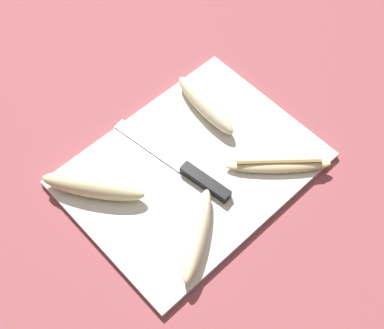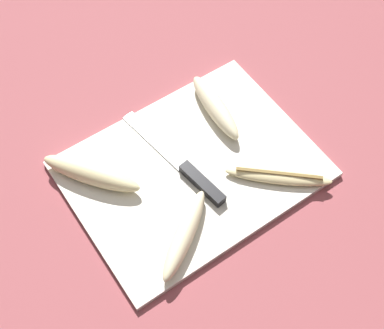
{
  "view_description": "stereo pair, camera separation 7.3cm",
  "coord_description": "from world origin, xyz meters",
  "px_view_note": "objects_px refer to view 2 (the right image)",
  "views": [
    {
      "loc": [
        -0.33,
        -0.36,
        0.83
      ],
      "look_at": [
        0.0,
        0.0,
        0.02
      ],
      "focal_mm": 50.0,
      "sensor_mm": 36.0,
      "label": 1
    },
    {
      "loc": [
        -0.28,
        -0.4,
        0.83
      ],
      "look_at": [
        0.0,
        0.0,
        0.02
      ],
      "focal_mm": 50.0,
      "sensor_mm": 36.0,
      "label": 2
    }
  ],
  "objects_px": {
    "knife": "(191,173)",
    "banana_pale_long": "(184,234)",
    "banana_bright_far": "(215,107)",
    "banana_ripe_center": "(279,176)",
    "banana_soft_right": "(91,173)"
  },
  "relations": [
    {
      "from": "knife",
      "to": "banana_pale_long",
      "type": "relative_size",
      "value": 1.63
    },
    {
      "from": "banana_bright_far",
      "to": "banana_pale_long",
      "type": "relative_size",
      "value": 1.05
    },
    {
      "from": "banana_bright_far",
      "to": "banana_pale_long",
      "type": "distance_m",
      "value": 0.26
    },
    {
      "from": "knife",
      "to": "banana_ripe_center",
      "type": "height_order",
      "value": "banana_ripe_center"
    },
    {
      "from": "banana_ripe_center",
      "to": "knife",
      "type": "bearing_deg",
      "value": 142.97
    },
    {
      "from": "knife",
      "to": "banana_pale_long",
      "type": "height_order",
      "value": "banana_pale_long"
    },
    {
      "from": "banana_pale_long",
      "to": "banana_ripe_center",
      "type": "height_order",
      "value": "banana_pale_long"
    },
    {
      "from": "knife",
      "to": "banana_soft_right",
      "type": "height_order",
      "value": "banana_soft_right"
    },
    {
      "from": "banana_bright_far",
      "to": "banana_ripe_center",
      "type": "bearing_deg",
      "value": -87.61
    },
    {
      "from": "knife",
      "to": "banana_pale_long",
      "type": "bearing_deg",
      "value": -137.53
    },
    {
      "from": "knife",
      "to": "banana_bright_far",
      "type": "height_order",
      "value": "banana_bright_far"
    },
    {
      "from": "knife",
      "to": "banana_bright_far",
      "type": "distance_m",
      "value": 0.14
    },
    {
      "from": "banana_soft_right",
      "to": "banana_pale_long",
      "type": "bearing_deg",
      "value": -69.52
    },
    {
      "from": "banana_ripe_center",
      "to": "banana_bright_far",
      "type": "bearing_deg",
      "value": 92.39
    },
    {
      "from": "banana_pale_long",
      "to": "banana_soft_right",
      "type": "distance_m",
      "value": 0.2
    }
  ]
}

